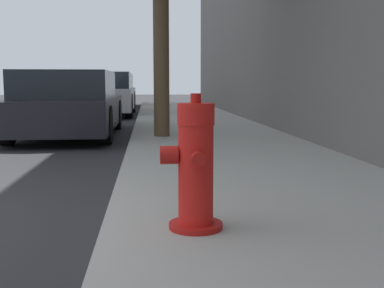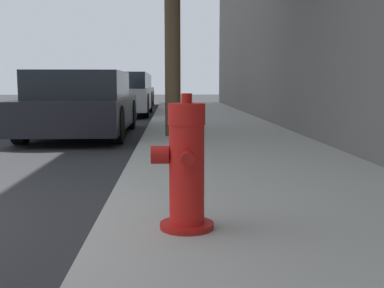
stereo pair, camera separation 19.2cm
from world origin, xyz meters
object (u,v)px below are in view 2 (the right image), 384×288
object	(u,v)px
fire_hydrant	(186,168)
parked_car_far	(132,91)
parked_car_mid	(121,94)
parked_car_near	(82,104)

from	to	relation	value
fire_hydrant	parked_car_far	xyz separation A→B (m)	(-1.76, 17.93, 0.17)
fire_hydrant	parked_car_mid	distance (m)	12.66
parked_car_mid	parked_car_near	bearing A→B (deg)	-91.21
fire_hydrant	parked_car_mid	xyz separation A→B (m)	(-1.67, 12.55, 0.17)
parked_car_mid	parked_car_far	world-z (taller)	parked_car_far
parked_car_near	parked_car_far	xyz separation A→B (m)	(0.04, 11.49, 0.06)
fire_hydrant	parked_car_near	distance (m)	6.68
parked_car_mid	parked_car_far	bearing A→B (deg)	90.90
parked_car_mid	parked_car_far	size ratio (longest dim) A/B	1.14
parked_car_near	parked_car_far	size ratio (longest dim) A/B	1.07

